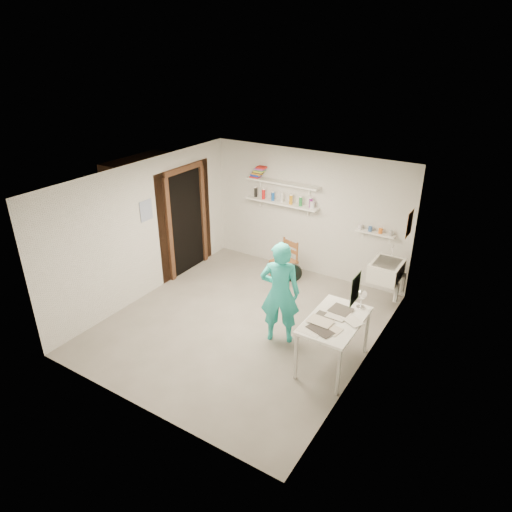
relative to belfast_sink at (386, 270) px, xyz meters
The scene contains 27 objects.
floor 2.54m from the belfast_sink, 135.83° to the right, with size 4.00×4.50×0.02m, color slate.
ceiling 2.98m from the belfast_sink, 135.83° to the right, with size 4.00×4.50×0.02m, color silver.
wall_back 1.90m from the belfast_sink, 162.26° to the left, with size 4.00×0.02×2.40m, color silver.
wall_front 4.36m from the belfast_sink, 113.84° to the right, with size 4.00×0.02×2.40m, color silver.
wall_left 4.16m from the belfast_sink, 155.67° to the right, with size 0.02×4.50×2.40m, color silver.
wall_right 1.79m from the belfast_sink, 81.30° to the right, with size 0.02×4.50×2.40m, color silver.
doorway_recess 3.81m from the belfast_sink, behind, with size 0.02×0.90×2.00m, color black.
corridor_box 4.51m from the belfast_sink, behind, with size 1.40×1.50×2.10m, color brown.
door_lintel 4.01m from the belfast_sink, behind, with size 0.06×1.05×0.10m, color brown.
door_jamb_near 3.91m from the belfast_sink, 162.82° to the right, with size 0.06×0.10×2.00m, color brown.
door_jamb_far 3.74m from the belfast_sink, behind, with size 0.06×0.10×2.00m, color brown.
shelf_lower 2.38m from the belfast_sink, 169.18° to the left, with size 1.50×0.22×0.03m, color white.
shelf_upper 2.52m from the belfast_sink, 169.18° to the left, with size 1.50×0.22×0.03m, color white.
ledge_shelf 0.75m from the belfast_sink, 130.40° to the left, with size 0.70×0.14×0.03m, color white.
poster_left 4.17m from the belfast_sink, 156.18° to the right, with size 0.01×0.28×0.36m, color #334C7F.
poster_right_a 0.89m from the belfast_sink, 22.79° to the left, with size 0.01×0.34×0.42m, color #995933.
poster_right_b 2.40m from the belfast_sink, 83.96° to the right, with size 0.01×0.30×0.38m, color #3F724C.
belfast_sink is the anchor object (origin of this frame).
man 2.05m from the belfast_sink, 120.74° to the right, with size 0.59×0.39×1.63m, color #27C4B9.
wall_clock 1.87m from the belfast_sink, 121.72° to the right, with size 0.29×0.29×0.04m, color beige.
wooden_chair 1.88m from the belfast_sink, behind, with size 0.41×0.39×0.87m, color brown.
work_table 1.94m from the belfast_sink, 93.30° to the right, with size 0.69×1.14×0.76m, color white.
desk_lamp 1.48m from the belfast_sink, 86.90° to the right, with size 0.14×0.14×0.14m, color white.
spray_cans 2.41m from the belfast_sink, 169.18° to the left, with size 1.26×0.06×0.17m.
book_stack 3.05m from the belfast_sink, behind, with size 0.32×0.14×0.22m.
ledge_pots 0.78m from the belfast_sink, 130.40° to the left, with size 0.48×0.07×0.09m.
papers 1.91m from the belfast_sink, 93.30° to the right, with size 0.30×0.22×0.03m.
Camera 1 is at (3.49, -5.18, 4.18)m, focal length 32.00 mm.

